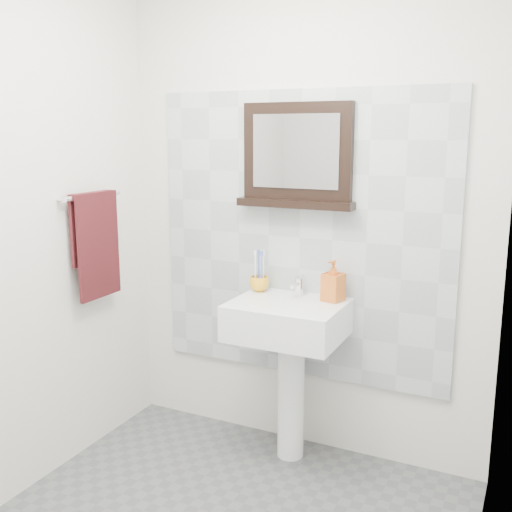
{
  "coord_description": "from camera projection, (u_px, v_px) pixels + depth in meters",
  "views": [
    {
      "loc": [
        1.13,
        -1.78,
        1.68
      ],
      "look_at": [
        0.0,
        0.55,
        1.15
      ],
      "focal_mm": 42.0,
      "sensor_mm": 36.0,
      "label": 1
    }
  ],
  "objects": [
    {
      "name": "back_wall",
      "position": [
        301.0,
        218.0,
        3.11
      ],
      "size": [
        2.0,
        0.01,
        2.5
      ],
      "primitive_type": "cube",
      "color": "silver",
      "rests_on": "ground"
    },
    {
      "name": "right_wall",
      "position": [
        485.0,
        287.0,
        1.71
      ],
      "size": [
        0.01,
        2.2,
        2.5
      ],
      "primitive_type": "cube",
      "color": "silver",
      "rests_on": "ground"
    },
    {
      "name": "splashback",
      "position": [
        300.0,
        237.0,
        3.12
      ],
      "size": [
        1.6,
        0.02,
        1.5
      ],
      "primitive_type": "cube",
      "color": "#ACB5BA",
      "rests_on": "back_wall"
    },
    {
      "name": "pedestal_sink",
      "position": [
        288.0,
        337.0,
        3.01
      ],
      "size": [
        0.55,
        0.44,
        0.96
      ],
      "color": "white",
      "rests_on": "ground"
    },
    {
      "name": "toothbrush_cup",
      "position": [
        259.0,
        284.0,
        3.17
      ],
      "size": [
        0.11,
        0.11,
        0.08
      ],
      "primitive_type": "imported",
      "rotation": [
        0.0,
        0.0,
        0.13
      ],
      "color": "#F1A91C",
      "rests_on": "pedestal_sink"
    },
    {
      "name": "toothbrushes",
      "position": [
        260.0,
        268.0,
        3.15
      ],
      "size": [
        0.05,
        0.04,
        0.21
      ],
      "color": "white",
      "rests_on": "toothbrush_cup"
    },
    {
      "name": "soap_dispenser",
      "position": [
        333.0,
        281.0,
        2.97
      ],
      "size": [
        0.11,
        0.12,
        0.21
      ],
      "primitive_type": "imported",
      "rotation": [
        0.0,
        0.0,
        -0.25
      ],
      "color": "#C53C17",
      "rests_on": "pedestal_sink"
    },
    {
      "name": "framed_mirror",
      "position": [
        297.0,
        158.0,
        3.02
      ],
      "size": [
        0.62,
        0.11,
        0.52
      ],
      "color": "black",
      "rests_on": "back_wall"
    },
    {
      "name": "towel_bar",
      "position": [
        92.0,
        196.0,
        3.05
      ],
      "size": [
        0.07,
        0.4,
        0.03
      ],
      "color": "silver",
      "rests_on": "left_wall"
    },
    {
      "name": "hand_towel",
      "position": [
        96.0,
        237.0,
        3.09
      ],
      "size": [
        0.06,
        0.3,
        0.55
      ],
      "color": "#360F12",
      "rests_on": "towel_bar"
    }
  ]
}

